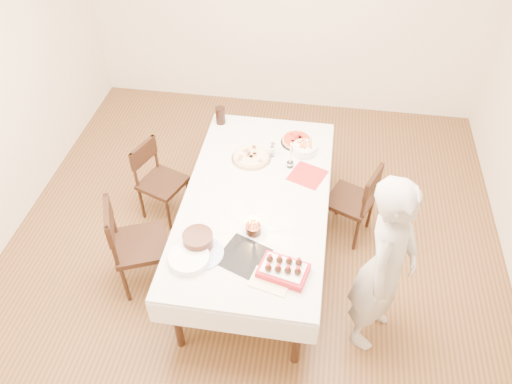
# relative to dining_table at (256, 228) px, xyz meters

# --- Properties ---
(floor) EXTENTS (5.00, 5.00, 0.00)m
(floor) POSITION_rel_dining_table_xyz_m (-0.04, -0.01, -0.38)
(floor) COLOR #4E341B
(floor) RESTS_ON ground
(dining_table) EXTENTS (1.90, 2.42, 0.75)m
(dining_table) POSITION_rel_dining_table_xyz_m (0.00, 0.00, 0.00)
(dining_table) COLOR silver
(dining_table) RESTS_ON floor
(chair_right_savory) EXTENTS (0.54, 0.54, 0.80)m
(chair_right_savory) POSITION_rel_dining_table_xyz_m (0.78, 0.44, 0.03)
(chair_right_savory) COLOR black
(chair_right_savory) RESTS_ON floor
(chair_left_savory) EXTENTS (0.52, 0.52, 0.79)m
(chair_left_savory) POSITION_rel_dining_table_xyz_m (-0.94, 0.41, 0.02)
(chair_left_savory) COLOR black
(chair_left_savory) RESTS_ON floor
(chair_left_dessert) EXTENTS (0.60, 0.60, 0.90)m
(chair_left_dessert) POSITION_rel_dining_table_xyz_m (-0.87, -0.38, 0.07)
(chair_left_dessert) COLOR black
(chair_left_dessert) RESTS_ON floor
(person) EXTENTS (0.57, 0.67, 1.57)m
(person) POSITION_rel_dining_table_xyz_m (0.99, -0.58, 0.41)
(person) COLOR #B1ACA7
(person) RESTS_ON floor
(pizza_white) EXTENTS (0.39, 0.39, 0.04)m
(pizza_white) POSITION_rel_dining_table_xyz_m (-0.11, 0.46, 0.40)
(pizza_white) COLOR beige
(pizza_white) RESTS_ON dining_table
(pizza_pepperoni) EXTENTS (0.37, 0.37, 0.04)m
(pizza_pepperoni) POSITION_rel_dining_table_xyz_m (0.25, 0.75, 0.40)
(pizza_pepperoni) COLOR red
(pizza_pepperoni) RESTS_ON dining_table
(red_placemat) EXTENTS (0.35, 0.35, 0.01)m
(red_placemat) POSITION_rel_dining_table_xyz_m (0.38, 0.32, 0.38)
(red_placemat) COLOR #B21E1E
(red_placemat) RESTS_ON dining_table
(pasta_bowl) EXTENTS (0.23, 0.23, 0.07)m
(pasta_bowl) POSITION_rel_dining_table_xyz_m (0.33, 0.62, 0.42)
(pasta_bowl) COLOR white
(pasta_bowl) RESTS_ON dining_table
(taper_candle) EXTENTS (0.07, 0.07, 0.27)m
(taper_candle) POSITION_rel_dining_table_xyz_m (0.23, 0.41, 0.51)
(taper_candle) COLOR white
(taper_candle) RESTS_ON dining_table
(shaker_pair) EXTENTS (0.11, 0.11, 0.10)m
(shaker_pair) POSITION_rel_dining_table_xyz_m (0.06, 0.52, 0.43)
(shaker_pair) COLOR white
(shaker_pair) RESTS_ON dining_table
(cola_glass) EXTENTS (0.10, 0.10, 0.17)m
(cola_glass) POSITION_rel_dining_table_xyz_m (-0.48, 0.93, 0.46)
(cola_glass) COLOR black
(cola_glass) RESTS_ON dining_table
(layer_cake) EXTENTS (0.33, 0.33, 0.11)m
(layer_cake) POSITION_rel_dining_table_xyz_m (-0.33, -0.56, 0.43)
(layer_cake) COLOR #35190D
(layer_cake) RESTS_ON dining_table
(cake_board) EXTENTS (0.41, 0.41, 0.01)m
(cake_board) POSITION_rel_dining_table_xyz_m (0.00, -0.61, 0.38)
(cake_board) COLOR black
(cake_board) RESTS_ON dining_table
(birthday_cake) EXTENTS (0.13, 0.13, 0.13)m
(birthday_cake) POSITION_rel_dining_table_xyz_m (0.04, -0.37, 0.45)
(birthday_cake) COLOR #311A0D
(birthday_cake) RESTS_ON dining_table
(strawberry_box) EXTENTS (0.37, 0.29, 0.08)m
(strawberry_box) POSITION_rel_dining_table_xyz_m (0.30, -0.71, 0.42)
(strawberry_box) COLOR #A5121D
(strawberry_box) RESTS_ON dining_table
(box_lid) EXTENTS (0.30, 0.23, 0.02)m
(box_lid) POSITION_rel_dining_table_xyz_m (0.22, -0.79, 0.38)
(box_lid) COLOR beige
(box_lid) RESTS_ON dining_table
(plate_stack) EXTENTS (0.37, 0.37, 0.06)m
(plate_stack) POSITION_rel_dining_table_xyz_m (-0.36, -0.71, 0.40)
(plate_stack) COLOR white
(plate_stack) RESTS_ON dining_table
(china_plate) EXTENTS (0.39, 0.39, 0.01)m
(china_plate) POSITION_rel_dining_table_xyz_m (-0.29, -0.63, 0.38)
(china_plate) COLOR white
(china_plate) RESTS_ON dining_table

